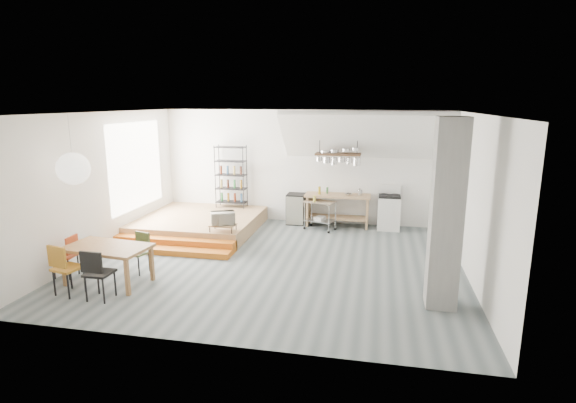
% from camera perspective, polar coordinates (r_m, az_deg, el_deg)
% --- Properties ---
extents(floor, '(8.00, 8.00, 0.00)m').
position_cam_1_polar(floor, '(9.90, -1.90, -7.65)').
color(floor, '#525D5F').
rests_on(floor, ground).
extents(wall_back, '(8.00, 0.04, 3.20)m').
position_cam_1_polar(wall_back, '(12.85, 1.66, 4.43)').
color(wall_back, silver).
rests_on(wall_back, ground).
extents(wall_left, '(0.04, 7.00, 3.20)m').
position_cam_1_polar(wall_left, '(11.09, -22.53, 2.16)').
color(wall_left, silver).
rests_on(wall_left, ground).
extents(wall_right, '(0.04, 7.00, 3.20)m').
position_cam_1_polar(wall_right, '(9.40, 22.49, 0.42)').
color(wall_right, silver).
rests_on(wall_right, ground).
extents(ceiling, '(8.00, 7.00, 0.02)m').
position_cam_1_polar(ceiling, '(9.29, -2.05, 11.20)').
color(ceiling, white).
rests_on(ceiling, wall_back).
extents(slope_ceiling, '(4.40, 1.44, 1.32)m').
position_cam_1_polar(slope_ceiling, '(11.97, 9.80, 8.23)').
color(slope_ceiling, white).
rests_on(slope_ceiling, wall_back).
extents(window_pane, '(0.02, 2.50, 2.20)m').
position_cam_1_polar(window_pane, '(12.30, -18.67, 4.35)').
color(window_pane, white).
rests_on(window_pane, wall_left).
extents(platform, '(3.00, 3.00, 0.40)m').
position_cam_1_polar(platform, '(12.41, -11.06, -2.71)').
color(platform, '#A48252').
rests_on(platform, ground).
extents(step_lower, '(3.00, 0.35, 0.13)m').
position_cam_1_polar(step_lower, '(10.75, -14.99, -6.05)').
color(step_lower, '#C66217').
rests_on(step_lower, ground).
extents(step_upper, '(3.00, 0.35, 0.27)m').
position_cam_1_polar(step_upper, '(11.03, -14.21, -5.17)').
color(step_upper, '#C66217').
rests_on(step_upper, ground).
extents(concrete_column, '(0.50, 0.50, 3.20)m').
position_cam_1_polar(concrete_column, '(7.83, 19.46, -1.63)').
color(concrete_column, gray).
rests_on(concrete_column, ground).
extents(kitchen_counter, '(1.80, 0.60, 0.91)m').
position_cam_1_polar(kitchen_counter, '(12.55, 6.31, -0.37)').
color(kitchen_counter, '#A48252').
rests_on(kitchen_counter, ground).
extents(stove, '(0.60, 0.60, 1.18)m').
position_cam_1_polar(stove, '(12.54, 12.68, -1.29)').
color(stove, white).
rests_on(stove, ground).
extents(pot_rack, '(1.20, 0.50, 1.43)m').
position_cam_1_polar(pot_rack, '(12.09, 6.50, 5.64)').
color(pot_rack, '#3A2717').
rests_on(pot_rack, ceiling).
extents(wire_shelving, '(0.88, 0.38, 1.80)m').
position_cam_1_polar(wire_shelving, '(13.09, -7.25, 3.28)').
color(wire_shelving, black).
rests_on(wire_shelving, platform).
extents(microwave_shelf, '(0.60, 0.40, 0.16)m').
position_cam_1_polar(microwave_shelf, '(10.80, -8.25, -2.99)').
color(microwave_shelf, '#A48252').
rests_on(microwave_shelf, platform).
extents(paper_lantern, '(0.60, 0.60, 0.60)m').
position_cam_1_polar(paper_lantern, '(9.30, -25.60, 3.79)').
color(paper_lantern, white).
rests_on(paper_lantern, ceiling).
extents(dining_table, '(1.66, 1.05, 0.75)m').
position_cam_1_polar(dining_table, '(9.24, -21.98, -5.74)').
color(dining_table, brown).
rests_on(dining_table, ground).
extents(chair_mustard, '(0.53, 0.53, 0.96)m').
position_cam_1_polar(chair_mustard, '(9.00, -26.58, -7.26)').
color(chair_mustard, '#A56B1C').
rests_on(chair_mustard, ground).
extents(chair_black, '(0.44, 0.44, 0.94)m').
position_cam_1_polar(chair_black, '(8.55, -23.16, -8.05)').
color(chair_black, black).
rests_on(chair_black, ground).
extents(chair_olive, '(0.45, 0.45, 0.82)m').
position_cam_1_polar(chair_olive, '(9.69, -18.31, -5.71)').
color(chair_olive, '#4D5A2B').
rests_on(chair_olive, ground).
extents(chair_red, '(0.41, 0.41, 0.85)m').
position_cam_1_polar(chair_red, '(9.92, -26.15, -5.84)').
color(chair_red, '#AB3A18').
rests_on(chair_red, ground).
extents(rolling_cart, '(0.90, 0.70, 0.80)m').
position_cam_1_polar(rolling_cart, '(12.18, 4.09, -1.25)').
color(rolling_cart, silver).
rests_on(rolling_cart, ground).
extents(mini_fridge, '(0.51, 0.51, 0.87)m').
position_cam_1_polar(mini_fridge, '(12.79, 1.05, -0.93)').
color(mini_fridge, black).
rests_on(mini_fridge, ground).
extents(microwave, '(0.66, 0.57, 0.31)m').
position_cam_1_polar(microwave, '(10.76, -8.28, -2.11)').
color(microwave, beige).
rests_on(microwave, microwave_shelf).
extents(bowl, '(0.22, 0.22, 0.05)m').
position_cam_1_polar(bowl, '(12.41, 7.68, 0.92)').
color(bowl, silver).
rests_on(bowl, kitchen_counter).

